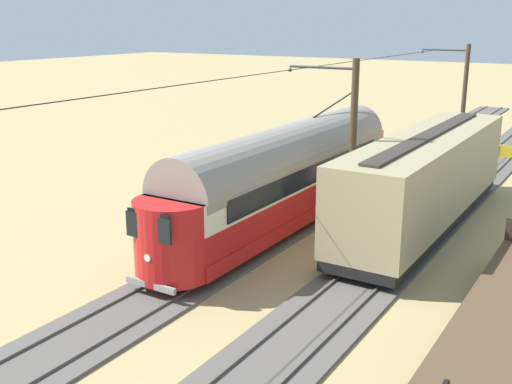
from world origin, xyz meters
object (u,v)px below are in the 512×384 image
coach_adjacent (426,178)px  catenary_pole_foreground (462,99)px  track_end_bumper (500,152)px  vintage_streetcar (288,173)px  catenary_pole_mid_near (351,146)px

coach_adjacent → catenary_pole_foreground: catenary_pole_foreground is taller
catenary_pole_foreground → track_end_bumper: (-2.33, -1.24, -3.31)m
catenary_pole_foreground → vintage_streetcar: bearing=81.2°
catenary_pole_mid_near → track_end_bumper: 19.19m
track_end_bumper → vintage_streetcar: bearing=75.0°
vintage_streetcar → catenary_pole_mid_near: (-2.74, -0.09, 1.44)m
vintage_streetcar → coach_adjacent: 5.73m
catenary_pole_mid_near → vintage_streetcar: bearing=2.0°
vintage_streetcar → coach_adjacent: bearing=-152.0°
vintage_streetcar → track_end_bumper: vintage_streetcar is taller
vintage_streetcar → coach_adjacent: vintage_streetcar is taller
catenary_pole_mid_near → track_end_bumper: (-2.33, -18.76, -3.31)m
vintage_streetcar → catenary_pole_foreground: (-2.74, -17.61, 1.44)m
track_end_bumper → coach_adjacent: bearing=90.0°
vintage_streetcar → coach_adjacent: size_ratio=1.20×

